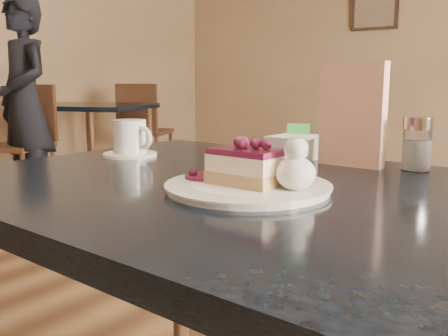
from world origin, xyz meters
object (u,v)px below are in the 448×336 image
Objects in this scene: cheesecake_slice at (248,166)px; coffee_set at (130,140)px; dessert_plate at (248,187)px; main_table at (264,229)px; bg_table_far_left at (92,180)px; patron at (25,104)px.

coffee_set is at bearing 163.63° from cheesecake_slice.
dessert_plate is 2.18× the size of cheesecake_slice.
main_table is 4.58× the size of dessert_plate.
coffee_set is (-0.46, 0.16, 0.03)m from dessert_plate.
patron is (0.13, -0.71, 0.73)m from bg_table_far_left.
patron is at bearing 156.69° from cheesecake_slice.
coffee_set is at bearing -56.72° from bg_table_far_left.
coffee_set is 2.87m from patron.
cheesecake_slice is at bearing 0.00° from dessert_plate.
bg_table_far_left is at bearing 143.07° from coffee_set.
patron is at bearing 152.81° from coffee_set.
main_table is 0.14m from cheesecake_slice.
patron is (-3.01, 1.42, 0.10)m from main_table.
dessert_plate is at bearing -54.48° from bg_table_far_left.
main_table is at bearing -15.55° from patron.
patron is (-2.55, 1.31, -0.03)m from coffee_set.
dessert_plate is 1.94× the size of coffee_set.
patron is at bearing 157.52° from main_table.
main_table is 3.85m from bg_table_far_left.
main_table is 8.91× the size of coffee_set.
patron is (-3.01, 1.47, 0.01)m from dessert_plate.
cheesecake_slice is (-0.00, -0.05, 0.12)m from main_table.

